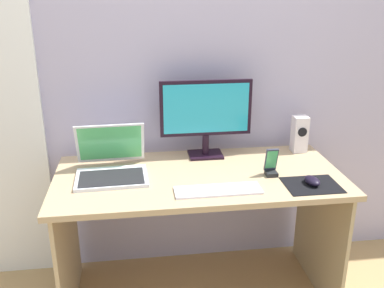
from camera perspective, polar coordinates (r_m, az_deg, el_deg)
name	(u,v)px	position (r m, az deg, el deg)	size (l,w,h in m)	color
wall_back	(188,52)	(2.34, -0.48, 12.09)	(6.00, 0.04, 2.50)	#A7A0BB
desk	(199,201)	(2.18, 0.88, -7.54)	(1.40, 0.65, 0.71)	tan
monitor	(206,114)	(2.26, 1.85, 3.99)	(0.48, 0.14, 0.41)	black
speaker_right	(300,134)	(2.44, 13.99, 1.28)	(0.08, 0.08, 0.20)	silver
laptop	(111,166)	(2.12, -10.60, -2.85)	(0.35, 0.35, 0.24)	silver
keyboard_external	(218,190)	(1.95, 3.45, -6.11)	(0.39, 0.12, 0.01)	white
mousepad	(312,185)	(2.08, 15.50, -5.23)	(0.25, 0.20, 0.00)	black
mouse	(312,181)	(2.07, 15.55, -4.68)	(0.06, 0.10, 0.04)	black
phone_in_dock	(271,166)	(2.12, 10.40, -2.85)	(0.06, 0.06, 0.14)	black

